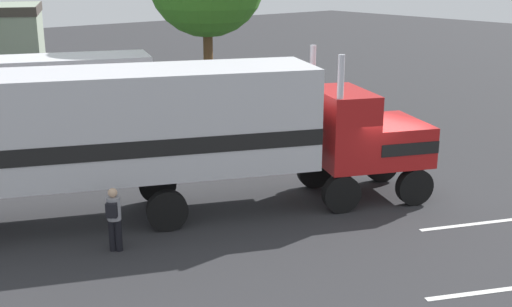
% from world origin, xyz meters
% --- Properties ---
extents(ground_plane, '(120.00, 120.00, 0.00)m').
position_xyz_m(ground_plane, '(0.00, 0.00, 0.00)').
color(ground_plane, '#2D2D30').
extents(lane_stripe_near, '(4.09, 1.93, 0.01)m').
position_xyz_m(lane_stripe_near, '(1.05, -3.50, 0.01)').
color(lane_stripe_near, silver).
rests_on(lane_stripe_near, ground_plane).
extents(semi_truck, '(13.93, 8.12, 4.50)m').
position_xyz_m(semi_truck, '(-5.57, 2.66, 2.52)').
color(semi_truck, '#B21919').
rests_on(semi_truck, ground_plane).
extents(person_bystander, '(0.45, 0.47, 1.63)m').
position_xyz_m(person_bystander, '(-7.81, 1.39, 0.89)').
color(person_bystander, black).
rests_on(person_bystander, ground_plane).
extents(parked_bus, '(11.16, 6.44, 3.40)m').
position_xyz_m(parked_bus, '(-6.49, 12.68, 2.07)').
color(parked_bus, silver).
rests_on(parked_bus, ground_plane).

